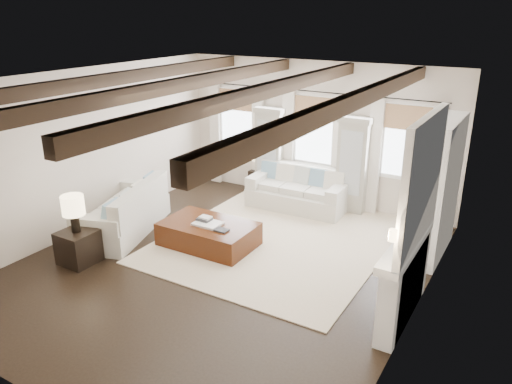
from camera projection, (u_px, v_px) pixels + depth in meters
The scene contains 16 objects.
ground at pixel (223, 265), 8.77m from camera, with size 7.50×7.50×0.00m, color black.
room_shell at pixel (287, 155), 8.49m from camera, with size 6.54×7.54×3.22m.
area_rug at pixel (279, 238), 9.76m from camera, with size 4.01×4.72×0.02m, color beige.
sofa_back at pixel (299, 192), 11.19m from camera, with size 2.21×1.06×0.93m.
sofa_left at pixel (126, 214), 9.94m from camera, with size 1.70×2.51×0.99m.
ottoman at pixel (209, 234), 9.42m from camera, with size 1.74×1.09×0.46m, color black.
tray at pixel (208, 224), 9.28m from camera, with size 0.50×0.38×0.04m, color white.
book_lower at pixel (204, 219), 9.37m from camera, with size 0.26×0.20×0.04m, color #262628.
book_upper at pixel (205, 217), 9.37m from camera, with size 0.22×0.17×0.03m, color beige.
book_loose at pixel (222, 230), 9.01m from camera, with size 0.24×0.18×0.03m, color #262628.
side_table_front at pixel (79, 247), 8.77m from camera, with size 0.59×0.59×0.59m, color black.
lamp_front at pixel (73, 207), 8.51m from camera, with size 0.39×0.39×0.67m.
side_table_back at pixel (258, 180), 12.26m from camera, with size 0.35×0.35×0.53m, color black.
lamp_back at pixel (258, 156), 12.04m from camera, with size 0.32×0.32×0.55m.
candlestick_near at pixel (382, 301), 7.09m from camera, with size 0.16×0.16×0.78m.
candlestick_far at pixel (393, 287), 7.51m from camera, with size 0.14×0.14×0.71m.
Camera 1 is at (4.47, -6.41, 4.23)m, focal length 35.00 mm.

